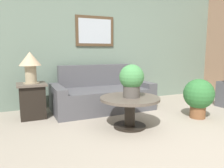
{
  "coord_description": "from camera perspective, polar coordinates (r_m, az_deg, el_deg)",
  "views": [
    {
      "loc": [
        -1.94,
        -1.88,
        1.16
      ],
      "look_at": [
        -0.38,
        1.59,
        0.58
      ],
      "focal_mm": 35.0,
      "sensor_mm": 36.0,
      "label": 1
    }
  ],
  "objects": [
    {
      "name": "side_table",
      "position": [
        4.03,
        -20.1,
        -4.02
      ],
      "size": [
        0.48,
        0.48,
        0.6
      ],
      "color": "black",
      "rests_on": "ground_plane"
    },
    {
      "name": "couch_main",
      "position": [
        4.36,
        -2.73,
        -3.03
      ],
      "size": [
        1.92,
        0.95,
        0.87
      ],
      "color": "#4C4C51",
      "rests_on": "ground_plane"
    },
    {
      "name": "table_lamp",
      "position": [
        3.95,
        -20.59,
        5.14
      ],
      "size": [
        0.37,
        0.37,
        0.54
      ],
      "color": "tan",
      "rests_on": "side_table"
    },
    {
      "name": "potted_plant_on_table",
      "position": [
        3.25,
        5.15,
        1.21
      ],
      "size": [
        0.37,
        0.37,
        0.49
      ],
      "color": "#4C4742",
      "rests_on": "coffee_table"
    },
    {
      "name": "wall_back",
      "position": [
        4.96,
        -1.24,
        10.36
      ],
      "size": [
        7.92,
        0.09,
        2.6
      ],
      "color": "slate",
      "rests_on": "ground_plane"
    },
    {
      "name": "coffee_table",
      "position": [
        3.32,
        4.68,
        -5.62
      ],
      "size": [
        0.9,
        0.9,
        0.47
      ],
      "color": "black",
      "rests_on": "ground_plane"
    },
    {
      "name": "ground_plane",
      "position": [
        2.94,
        20.57,
        -15.05
      ],
      "size": [
        20.0,
        20.0,
        0.0
      ],
      "primitive_type": "plane",
      "color": "gray"
    },
    {
      "name": "potted_plant_floor",
      "position": [
        4.04,
        21.69,
        -2.85
      ],
      "size": [
        0.52,
        0.52,
        0.68
      ],
      "color": "brown",
      "rests_on": "ground_plane"
    }
  ]
}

